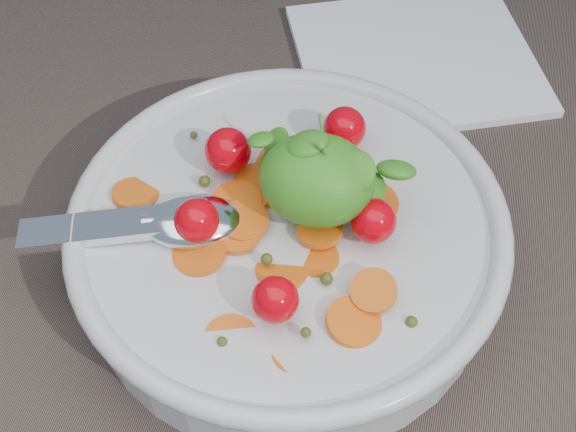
# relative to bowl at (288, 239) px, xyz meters

# --- Properties ---
(ground) EXTENTS (6.00, 6.00, 0.00)m
(ground) POSITION_rel_bowl_xyz_m (-0.01, -0.02, -0.03)
(ground) COLOR brown
(ground) RESTS_ON ground
(bowl) EXTENTS (0.28, 0.26, 0.11)m
(bowl) POSITION_rel_bowl_xyz_m (0.00, 0.00, 0.00)
(bowl) COLOR silver
(bowl) RESTS_ON ground
(napkin) EXTENTS (0.23, 0.22, 0.01)m
(napkin) POSITION_rel_bowl_xyz_m (0.05, 0.22, -0.03)
(napkin) COLOR white
(napkin) RESTS_ON ground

